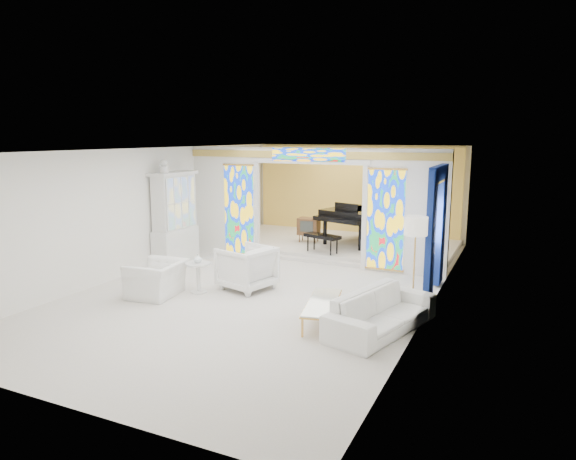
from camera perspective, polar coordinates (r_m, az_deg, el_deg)
The scene contains 24 objects.
floor at distance 11.77m, azimuth -1.41°, elevation -5.81°, with size 12.00×12.00×0.00m, color silver.
ceiling at distance 11.31m, azimuth -1.48°, elevation 8.94°, with size 7.00×12.00×0.02m, color white.
wall_back at distance 16.99m, azimuth 7.59°, elevation 4.29°, with size 7.00×0.02×3.00m, color white.
wall_front at distance 6.74m, azimuth -24.81°, elevation -6.00°, with size 7.00×0.02×3.00m, color white.
wall_left at distance 13.35m, azimuth -15.04°, elevation 2.36°, with size 0.02×12.00×3.00m, color white.
wall_right at distance 10.40m, azimuth 16.12°, elevation 0.08°, with size 0.02×12.00×3.00m, color white.
partition_wall at distance 13.22m, azimuth 2.40°, elevation 3.30°, with size 7.00×0.22×3.00m.
stained_glass_left at distance 14.07m, azimuth -5.44°, elevation 2.25°, with size 0.90×0.04×2.40m, color gold.
stained_glass_right at distance 12.54m, azimuth 10.80°, elevation 1.11°, with size 0.90×0.04×2.40m, color gold.
stained_glass_transom at distance 13.03m, azimuth 2.26°, elevation 8.35°, with size 2.00×0.04×0.34m, color gold.
alcove_platform at distance 15.42m, azimuth 5.35°, elevation -1.59°, with size 6.80×3.80×0.18m, color silver.
gold_curtain_back at distance 16.87m, azimuth 7.47°, elevation 4.25°, with size 6.70×0.10×2.90m, color #EDC252.
chandelier at distance 14.95m, azimuth 6.11°, elevation 7.53°, with size 0.48×0.48×0.30m, color gold.
blue_drapes at distance 11.08m, azimuth 16.20°, elevation 1.11°, with size 0.14×1.85×2.65m.
china_cabinet at distance 13.69m, azimuth -12.47°, elevation 1.26°, with size 0.56×1.46×2.72m.
armchair_left at distance 11.04m, azimuth -14.35°, elevation -5.30°, with size 1.11×0.97×0.72m, color silver.
armchair_right at distance 11.19m, azimuth -4.61°, elevation -4.19°, with size 1.01×1.04×0.95m, color white.
sofa at distance 9.00m, azimuth 10.35°, elevation -8.89°, with size 2.33×0.91×0.68m, color white.
side_table at distance 11.08m, azimuth -9.95°, elevation -4.73°, with size 0.64×0.64×0.65m.
vase at distance 11.00m, azimuth -10.01°, elevation -3.13°, with size 0.18×0.18×0.18m, color silver.
coffee_table at distance 9.28m, azimuth 3.84°, elevation -8.10°, with size 0.89×1.77×0.38m.
floor_lamp at distance 9.98m, azimuth 14.01°, elevation -0.06°, with size 0.49×0.49×1.79m.
grand_piano at distance 15.10m, azimuth 8.54°, elevation 1.66°, with size 2.53×3.23×1.24m.
tv_console at distance 15.20m, azimuth 2.31°, elevation 0.40°, with size 0.65×0.47×0.72m.
Camera 1 is at (5.02, -10.13, 3.30)m, focal length 32.00 mm.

